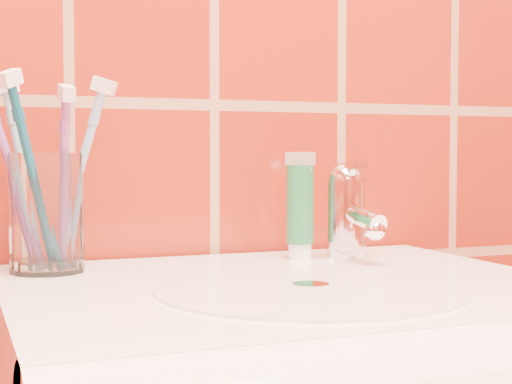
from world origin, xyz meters
name	(u,v)px	position (x,y,z in m)	size (l,w,h in m)	color
glass_tumbler	(47,213)	(-0.22, 1.11, 0.92)	(0.08, 0.08, 0.13)	white
toothpaste_tube	(300,209)	(0.08, 1.11, 0.91)	(0.04, 0.03, 0.13)	white
faucet	(347,207)	(0.14, 1.09, 0.91)	(0.05, 0.11, 0.12)	white
toothbrush_0	(78,177)	(-0.19, 1.11, 0.95)	(0.08, 0.06, 0.22)	#7DAEDE
toothbrush_1	(62,182)	(-0.21, 1.09, 0.95)	(0.03, 0.07, 0.21)	#864391
toothbrush_2	(34,177)	(-0.24, 1.08, 0.96)	(0.07, 0.07, 0.22)	#0C4E68
toothbrush_3	(14,176)	(-0.25, 1.12, 0.96)	(0.08, 0.05, 0.22)	#71418B
toothbrush_4	(24,177)	(-0.24, 1.12, 0.95)	(0.06, 0.05, 0.22)	#74B1CF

